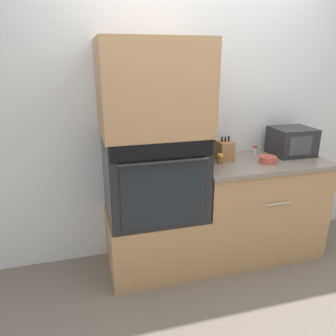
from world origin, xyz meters
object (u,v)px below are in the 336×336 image
Objects in this scene: knife_block at (225,150)px; condiment_jar_mid at (220,159)px; microwave at (292,141)px; bowl at (268,159)px; wall_oven at (155,175)px; condiment_jar_near at (255,150)px.

condiment_jar_mid is (-0.09, -0.10, -0.04)m from knife_block.
microwave is 0.39m from bowl.
wall_oven is 1.02m from condiment_jar_near.
condiment_jar_mid is at bearing 168.46° from bowl.
condiment_jar_mid is (-0.74, -0.08, -0.08)m from microwave.
wall_oven reaches higher than knife_block.
bowl is at bearing -4.43° from wall_oven.
knife_block is 2.44× the size of condiment_jar_mid.
microwave reaches higher than bowl.
bowl is at bearing -11.54° from condiment_jar_mid.
condiment_jar_mid is (0.57, 0.01, 0.09)m from wall_oven.
wall_oven is at bearing -168.99° from condiment_jar_near.
knife_block reaches higher than bowl.
bowl is (-0.34, -0.17, -0.10)m from microwave.
condiment_jar_near is (0.35, 0.09, -0.05)m from knife_block.
microwave is (1.31, 0.09, 0.17)m from wall_oven.
wall_oven is 9.06× the size of condiment_jar_mid.
wall_oven is 1.32m from microwave.
microwave is 4.80× the size of condiment_jar_near.
condiment_jar_near reaches higher than bowl.
condiment_jar_mid is at bearing -131.01° from knife_block.
knife_block is at bearing 9.26° from wall_oven.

